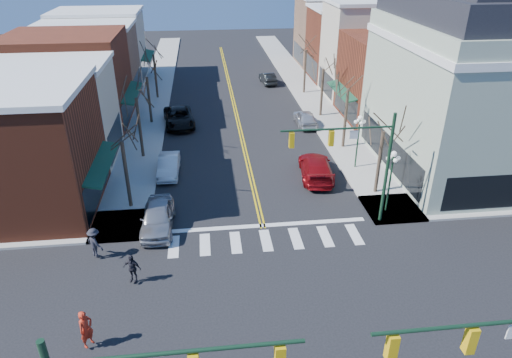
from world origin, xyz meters
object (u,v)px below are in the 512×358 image
object	(u,v)px
car_left_mid	(169,166)
pedestrian_dark_a	(132,268)
car_right_far	(268,78)
pedestrian_dark_b	(95,243)
car_right_mid	(305,118)
lamppost_midblock	(359,133)
car_right_near	(316,167)
pedestrian_red_a	(86,329)
car_left_far	(179,117)
car_left_near	(158,217)
victorian_corner	(477,83)
lamppost_corner	(391,171)

from	to	relation	value
car_left_mid	pedestrian_dark_a	xyz separation A→B (m)	(-1.18, -12.47, 0.25)
car_right_far	pedestrian_dark_b	distance (m)	36.92
car_right_mid	lamppost_midblock	bearing A→B (deg)	100.46
lamppost_midblock	car_right_mid	world-z (taller)	lamppost_midblock
car_right_mid	car_right_far	distance (m)	14.97
car_right_near	car_right_far	world-z (taller)	car_right_near
car_right_near	pedestrian_red_a	xyz separation A→B (m)	(-13.50, -14.74, 0.26)
car_left_far	pedestrian_dark_a	distance (m)	22.90
car_right_near	pedestrian_dark_a	bearing A→B (deg)	47.77
car_right_near	car_right_mid	world-z (taller)	car_right_near
car_left_near	car_left_mid	world-z (taller)	car_left_near
car_left_near	car_right_near	distance (m)	12.54
lamppost_midblock	car_right_far	size ratio (longest dim) A/B	1.05
victorian_corner	car_right_far	size ratio (longest dim) A/B	3.45
lamppost_corner	pedestrian_dark_a	xyz separation A→B (m)	(-15.50, -5.25, -2.01)
car_left_near	pedestrian_red_a	size ratio (longest dim) A/B	2.57
victorian_corner	pedestrian_dark_a	world-z (taller)	victorian_corner
car_right_near	pedestrian_red_a	size ratio (longest dim) A/B	3.02
pedestrian_dark_b	car_right_near	bearing A→B (deg)	-108.10
car_right_far	pedestrian_red_a	xyz separation A→B (m)	(-13.50, -40.46, 0.39)
car_left_near	pedestrian_red_a	distance (m)	9.39
victorian_corner	car_right_mid	bearing A→B (deg)	134.93
car_left_near	car_right_mid	xyz separation A→B (m)	(12.70, 16.46, -0.07)
car_left_mid	pedestrian_dark_a	world-z (taller)	pedestrian_dark_a
car_right_near	pedestrian_dark_a	xyz separation A→B (m)	(-12.10, -10.66, 0.15)
victorian_corner	lamppost_corner	bearing A→B (deg)	-144.14
car_left_near	pedestrian_red_a	xyz separation A→B (m)	(-2.30, -9.10, 0.26)
car_right_near	lamppost_corner	bearing A→B (deg)	128.55
victorian_corner	pedestrian_dark_a	bearing A→B (deg)	-154.70
car_right_mid	car_right_far	size ratio (longest dim) A/B	1.05
car_right_near	car_right_mid	xyz separation A→B (m)	(1.50, 10.82, -0.07)
car_right_mid	pedestrian_dark_a	world-z (taller)	pedestrian_dark_a
car_right_near	pedestrian_dark_b	size ratio (longest dim) A/B	3.12
car_right_near	pedestrian_dark_a	world-z (taller)	pedestrian_dark_a
car_right_far	car_right_mid	bearing A→B (deg)	89.56
car_left_mid	pedestrian_red_a	distance (m)	16.75
car_right_near	pedestrian_dark_b	distance (m)	16.60
pedestrian_red_a	pedestrian_dark_a	xyz separation A→B (m)	(1.40, 4.08, -0.12)
victorian_corner	car_right_mid	size ratio (longest dim) A/B	3.30
car_right_far	pedestrian_red_a	world-z (taller)	pedestrian_red_a
car_left_far	car_right_far	world-z (taller)	car_left_far
lamppost_corner	car_left_far	bearing A→B (deg)	128.30
car_right_far	lamppost_midblock	bearing A→B (deg)	91.67
car_left_mid	car_right_far	distance (m)	26.29
lamppost_corner	car_right_near	world-z (taller)	lamppost_corner
car_right_mid	pedestrian_dark_b	world-z (taller)	pedestrian_dark_b
lamppost_corner	car_left_far	distance (m)	22.52
lamppost_midblock	car_left_far	distance (m)	17.91
car_left_near	car_right_mid	bearing A→B (deg)	53.28
car_left_near	car_left_mid	size ratio (longest dim) A/B	1.11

